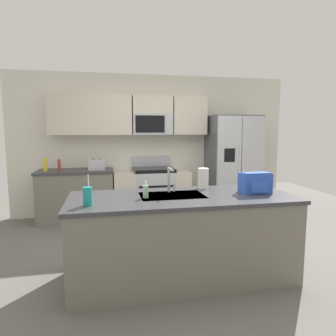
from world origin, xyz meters
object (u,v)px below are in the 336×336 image
Objects in this scene: toaster at (97,165)px; paper_towel_roll at (203,178)px; refrigerator at (233,165)px; bottle_yellow at (45,164)px; soap_dispenser at (146,191)px; pepper_mill at (59,165)px; sink_faucet at (170,178)px; backpack at (255,182)px; range_oven at (152,193)px; drink_cup_teal at (88,196)px.

paper_towel_roll is (1.29, -1.94, 0.03)m from toaster.
refrigerator is 3.35m from bottle_yellow.
refrigerator is at bearing 49.49° from soap_dispenser.
pepper_mill is 2.76m from paper_towel_roll.
backpack is at bearing -13.05° from sink_faucet.
pepper_mill is at bearing 178.73° from refrigerator.
bottle_yellow is 2.89m from paper_towel_roll.
bottle_yellow reaches higher than pepper_mill.
sink_faucet is at bearing -93.04° from range_oven.
bottle_yellow is 0.95× the size of paper_towel_roll.
soap_dispenser is at bearing -144.95° from sink_faucet.
pepper_mill is 0.67× the size of sink_faucet.
paper_towel_roll is (-1.22, -1.92, 0.09)m from refrigerator.
backpack is (0.92, -0.21, -0.05)m from sink_faucet.
range_oven is at bearing 86.96° from sink_faucet.
pepper_mill is 0.22m from bottle_yellow.
bottle_yellow is (-3.35, 0.03, 0.09)m from refrigerator.
pepper_mill is at bearing 175.43° from toaster.
sink_faucet reaches higher than pepper_mill.
paper_towel_roll reaches higher than toaster.
range_oven is 2.56m from backpack.
bottle_yellow is at bearing 121.08° from soap_dispenser.
toaster is 0.99× the size of sink_faucet.
bottle_yellow reaches higher than range_oven.
sink_faucet is at bearing 35.05° from soap_dispenser.
bottle_yellow is (-0.22, -0.04, 0.02)m from pepper_mill.
backpack reaches higher than toaster.
range_oven is at bearing 99.29° from paper_towel_roll.
backpack is at bearing -52.56° from toaster.
drink_cup_teal is at bearing -159.93° from soap_dispenser.
bottle_yellow is at bearing 137.59° from paper_towel_roll.
backpack is at bearing -44.59° from pepper_mill.
toaster is at bearing 123.67° from paper_towel_roll.
drink_cup_teal is 0.60m from soap_dispenser.
sink_faucet reaches higher than soap_dispenser.
range_oven reaches higher than toaster.
drink_cup_teal is at bearing -76.51° from pepper_mill.
refrigerator is at bearing 72.12° from backpack.
range_oven is 1.90m from bottle_yellow.
backpack is (2.39, -2.36, 0.02)m from pepper_mill.
range_oven is at bearing 1.31° from bottle_yellow.
bottle_yellow is at bearing 108.26° from drink_cup_teal.
refrigerator is 6.33× the size of drink_cup_teal.
sink_faucet reaches higher than paper_towel_roll.
drink_cup_teal is at bearing -71.74° from bottle_yellow.
bottle_yellow is 2.66m from drink_cup_teal.
range_oven is 4.86× the size of toaster.
toaster is at bearing 103.50° from soap_dispenser.
sink_faucet reaches higher than range_oven.
toaster is 2.37m from soap_dispenser.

